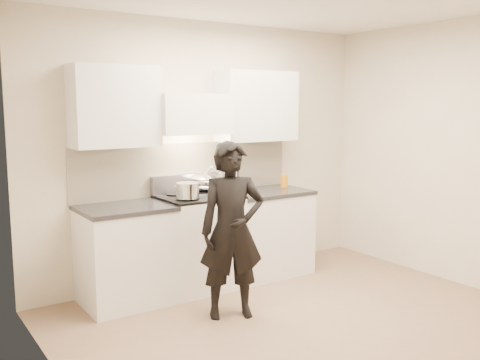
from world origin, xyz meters
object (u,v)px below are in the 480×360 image
counter_right (265,232)px  person (232,230)px  utensil_crock (237,182)px  wok (204,182)px  stove (199,241)px

counter_right → person: bearing=-139.7°
person → counter_right: bearing=62.4°
counter_right → utensil_crock: size_ratio=3.25×
wok → person: size_ratio=0.29×
counter_right → wok: bearing=168.0°
counter_right → utensil_crock: 0.63m
wok → person: bearing=-106.4°
wok → utensil_crock: (0.44, 0.04, -0.05)m
counter_right → person: person is taller
counter_right → person: 1.30m
stove → person: person is taller
counter_right → utensil_crock: bearing=142.7°
person → stove: bearing=102.7°
wok → stove: bearing=-135.6°
stove → utensil_crock: utensil_crock is taller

